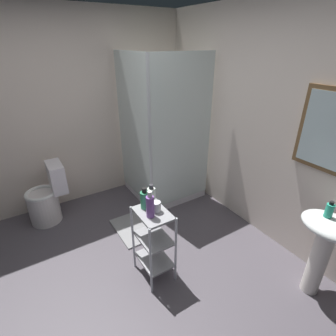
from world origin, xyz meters
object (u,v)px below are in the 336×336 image
object	(u,v)px
body_wash_bottle_green	(145,199)
rinse_cup	(156,207)
storage_cart	(154,239)
hand_soap_bottle	(329,210)
pedestal_sink	(325,241)
shower_stall	(161,168)
bath_mat	(133,228)
conditioner_bottle_purple	(150,206)
toilet	(47,199)
lotion_bottle_white	(151,195)

from	to	relation	value
body_wash_bottle_green	rinse_cup	world-z (taller)	body_wash_bottle_green
storage_cart	hand_soap_bottle	size ratio (longest dim) A/B	5.07
pedestal_sink	rinse_cup	distance (m)	1.46
shower_stall	rinse_cup	distance (m)	1.48
shower_stall	bath_mat	size ratio (longest dim) A/B	3.33
rinse_cup	conditioner_bottle_purple	bearing A→B (deg)	-67.03
shower_stall	toilet	distance (m)	1.55
toilet	rinse_cup	distance (m)	1.73
rinse_cup	storage_cart	bearing A→B (deg)	-97.91
body_wash_bottle_green	pedestal_sink	bearing A→B (deg)	48.17
pedestal_sink	bath_mat	distance (m)	2.04
body_wash_bottle_green	rinse_cup	bearing A→B (deg)	28.93
shower_stall	hand_soap_bottle	world-z (taller)	shower_stall
storage_cart	conditioner_bottle_purple	world-z (taller)	conditioner_bottle_purple
shower_stall	pedestal_sink	distance (m)	2.18
rinse_cup	pedestal_sink	bearing A→B (deg)	49.75
shower_stall	bath_mat	xyz separation A→B (m)	(0.49, -0.70, -0.45)
body_wash_bottle_green	rinse_cup	size ratio (longest dim) A/B	2.12
pedestal_sink	rinse_cup	xyz separation A→B (m)	(-0.93, -1.10, 0.21)
body_wash_bottle_green	rinse_cup	distance (m)	0.13
conditioner_bottle_purple	bath_mat	distance (m)	1.14
lotion_bottle_white	conditioner_bottle_purple	world-z (taller)	conditioner_bottle_purple
pedestal_sink	toilet	bearing A→B (deg)	-142.59
pedestal_sink	lotion_bottle_white	distance (m)	1.53
toilet	storage_cart	xyz separation A→B (m)	(1.48, 0.71, 0.12)
rinse_cup	shower_stall	bearing A→B (deg)	147.73
toilet	lotion_bottle_white	world-z (taller)	lotion_bottle_white
conditioner_bottle_purple	bath_mat	xyz separation A→B (m)	(-0.76, 0.15, -0.84)
bath_mat	storage_cart	bearing A→B (deg)	-8.25
lotion_bottle_white	body_wash_bottle_green	size ratio (longest dim) A/B	0.95
pedestal_sink	rinse_cup	world-z (taller)	rinse_cup
storage_cart	body_wash_bottle_green	world-z (taller)	body_wash_bottle_green
conditioner_bottle_purple	storage_cart	bearing A→B (deg)	131.70
shower_stall	rinse_cup	xyz separation A→B (m)	(1.22, -0.77, 0.32)
pedestal_sink	storage_cart	bearing A→B (deg)	-129.49
bath_mat	body_wash_bottle_green	bearing A→B (deg)	-11.57
pedestal_sink	body_wash_bottle_green	distance (m)	1.57
shower_stall	bath_mat	distance (m)	0.97
storage_cart	body_wash_bottle_green	size ratio (longest dim) A/B	3.60
pedestal_sink	body_wash_bottle_green	size ratio (longest dim) A/B	3.94
bath_mat	rinse_cup	bearing A→B (deg)	-5.42
lotion_bottle_white	rinse_cup	bearing A→B (deg)	-11.29
rinse_cup	bath_mat	bearing A→B (deg)	174.58
shower_stall	storage_cart	size ratio (longest dim) A/B	2.70
conditioner_bottle_purple	toilet	bearing A→B (deg)	-156.24
hand_soap_bottle	rinse_cup	bearing A→B (deg)	-128.92
pedestal_sink	lotion_bottle_white	xyz separation A→B (m)	(-1.07, -1.07, 0.25)
hand_soap_bottle	lotion_bottle_white	bearing A→B (deg)	-133.79
shower_stall	body_wash_bottle_green	world-z (taller)	shower_stall
pedestal_sink	bath_mat	bearing A→B (deg)	-148.20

